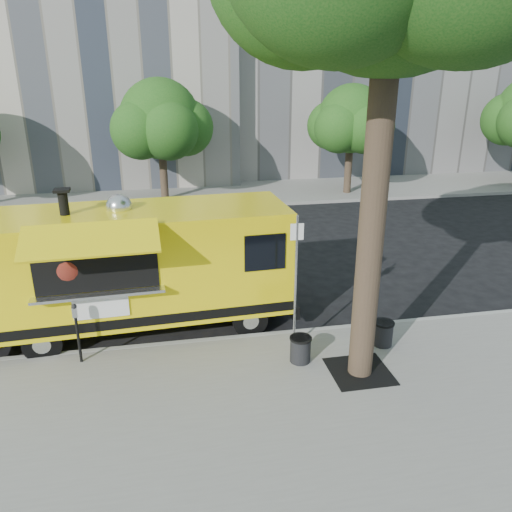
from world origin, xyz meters
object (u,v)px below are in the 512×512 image
(trash_bin_left, at_px, (300,348))
(trash_bin_right, at_px, (383,332))
(parking_meter, at_px, (77,326))
(food_truck, at_px, (141,265))
(far_tree_c, at_px, (351,119))
(sign_post, at_px, (296,275))
(far_tree_b, at_px, (160,119))

(trash_bin_left, distance_m, trash_bin_right, 2.01)
(parking_meter, height_order, trash_bin_right, parking_meter)
(parking_meter, xyz_separation_m, food_truck, (1.31, 1.52, 0.66))
(far_tree_c, bearing_deg, food_truck, -128.38)
(far_tree_c, height_order, parking_meter, far_tree_c)
(trash_bin_left, bearing_deg, sign_post, 87.25)
(sign_post, bearing_deg, far_tree_b, 100.15)
(far_tree_b, distance_m, food_truck, 12.74)
(far_tree_c, height_order, food_truck, far_tree_c)
(sign_post, xyz_separation_m, parking_meter, (-4.55, 0.20, -0.87))
(food_truck, distance_m, trash_bin_left, 4.15)
(far_tree_c, relative_size, sign_post, 1.74)
(far_tree_c, xyz_separation_m, trash_bin_right, (-4.50, -14.27, -3.27))
(far_tree_b, xyz_separation_m, parking_meter, (-2.00, -14.05, -2.85))
(far_tree_b, bearing_deg, food_truck, -93.14)
(sign_post, height_order, trash_bin_left, sign_post)
(food_truck, xyz_separation_m, trash_bin_right, (5.19, -2.04, -1.19))
(far_tree_b, bearing_deg, far_tree_c, -1.91)
(far_tree_c, height_order, sign_post, far_tree_c)
(far_tree_c, relative_size, trash_bin_right, 9.34)
(far_tree_b, height_order, trash_bin_left, far_tree_b)
(trash_bin_left, bearing_deg, far_tree_b, 99.61)
(food_truck, height_order, trash_bin_left, food_truck)
(parking_meter, height_order, food_truck, food_truck)
(food_truck, xyz_separation_m, trash_bin_left, (3.21, -2.35, -1.19))
(far_tree_b, distance_m, far_tree_c, 9.01)
(far_tree_b, distance_m, trash_bin_left, 15.47)
(parking_meter, bearing_deg, sign_post, -2.52)
(far_tree_c, distance_m, sign_post, 15.48)
(far_tree_b, xyz_separation_m, food_truck, (-0.69, -12.53, -2.19))
(parking_meter, distance_m, food_truck, 2.11)
(far_tree_c, relative_size, trash_bin_left, 9.30)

